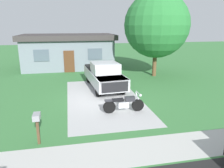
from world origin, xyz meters
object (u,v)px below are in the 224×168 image
object	(u,v)px
shade_tree	(157,25)
pickup_truck	(104,75)
mailbox	(37,121)
neighbor_house	(69,51)
motorcycle	(124,104)

from	to	relation	value
shade_tree	pickup_truck	bearing A→B (deg)	-151.79
pickup_truck	mailbox	world-z (taller)	pickup_truck
neighbor_house	mailbox	bearing A→B (deg)	-94.88
motorcycle	neighbor_house	bearing A→B (deg)	101.70
shade_tree	neighbor_house	xyz separation A→B (m)	(-7.49, 5.57, -2.64)
pickup_truck	shade_tree	xyz separation A→B (m)	(5.06, 2.72, 3.48)
motorcycle	mailbox	xyz separation A→B (m)	(-4.05, -2.40, 0.51)
pickup_truck	shade_tree	size ratio (longest dim) A/B	0.80
pickup_truck	mailbox	bearing A→B (deg)	-117.40
mailbox	neighbor_house	xyz separation A→B (m)	(1.33, 15.54, 0.81)
pickup_truck	mailbox	size ratio (longest dim) A/B	4.57
mailbox	shade_tree	bearing A→B (deg)	48.49
motorcycle	shade_tree	world-z (taller)	shade_tree
motorcycle	neighbor_house	world-z (taller)	neighbor_house
pickup_truck	neighbor_house	xyz separation A→B (m)	(-2.43, 8.29, 0.84)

